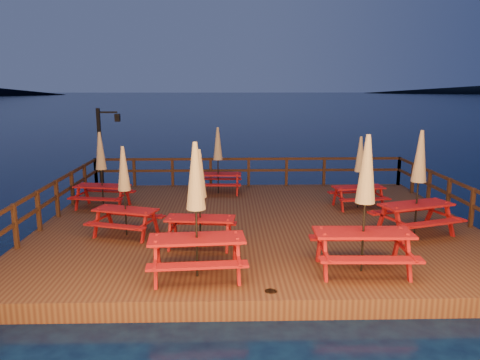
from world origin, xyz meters
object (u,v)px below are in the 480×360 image
at_px(lamp_post, 104,141).
at_px(picnic_table_0, 359,171).
at_px(picnic_table_2, 200,197).
at_px(picnic_table_1, 196,208).

height_order(lamp_post, picnic_table_0, lamp_post).
xyz_separation_m(picnic_table_0, picnic_table_2, (-4.80, -3.47, 0.04)).
height_order(lamp_post, picnic_table_1, lamp_post).
distance_m(lamp_post, picnic_table_1, 9.29).
xyz_separation_m(lamp_post, picnic_table_0, (8.72, -3.09, -0.61)).
bearing_deg(picnic_table_0, picnic_table_1, -139.67).
bearing_deg(picnic_table_2, picnic_table_0, 41.92).
height_order(picnic_table_1, picnic_table_2, picnic_table_1).
relative_size(lamp_post, picnic_table_2, 1.27).
height_order(picnic_table_0, picnic_table_1, picnic_table_1).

